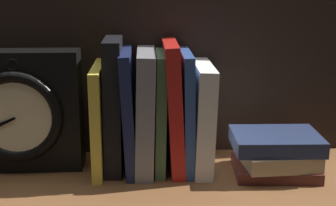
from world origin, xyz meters
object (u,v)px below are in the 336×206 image
Objects in this scene: book_red_requiem at (173,106)px; book_yellow_seinlanguage at (98,118)px; book_navy_bierce at (128,111)px; book_blue_modern at (186,111)px; book_stack_side at (275,153)px; book_gray_chess at (144,111)px; book_black_skeptic at (113,105)px; framed_clock at (19,112)px; book_white_catcher at (201,116)px; book_green_romantic at (159,111)px.

book_yellow_seinlanguage is at bearing 180.00° from book_red_requiem.
book_blue_modern is (10.90, -0.00, -0.17)cm from book_navy_bierce.
book_gray_chess is at bearing 170.14° from book_stack_side.
book_navy_bierce is at bearing 0.00° from book_yellow_seinlanguage.
book_black_skeptic reaches higher than framed_clock.
book_red_requiem is 5.79cm from book_white_catcher.
book_black_skeptic is at bearing 172.02° from book_stack_side.
book_red_requiem reaches higher than book_blue_modern.
book_navy_bierce is 5.87cm from book_green_romantic.
book_white_catcher is (10.83, 0.00, -1.31)cm from book_gray_chess.
book_black_skeptic reaches higher than book_yellow_seinlanguage.
book_yellow_seinlanguage is 14.91cm from framed_clock.
book_navy_bierce is 0.94× the size of book_red_requiem.
book_gray_chess is 25.86cm from book_stack_side.
book_black_skeptic reaches higher than book_navy_bierce.
book_navy_bierce reaches higher than book_yellow_seinlanguage.
book_black_skeptic is at bearing -180.00° from book_navy_bierce.
book_green_romantic is 1.37× the size of book_stack_side.
book_yellow_seinlanguage is 8.73cm from book_gray_chess.
book_gray_chess is at bearing -0.00° from book_navy_bierce.
book_green_romantic is at bearing 180.00° from book_white_catcher.
book_blue_modern is at bearing 0.00° from book_red_requiem.
book_white_catcher is (19.46, 0.00, 0.03)cm from book_yellow_seinlanguage.
book_yellow_seinlanguage is 0.88× the size of book_gray_chess.
book_black_skeptic is at bearing 180.00° from book_red_requiem.
book_gray_chess is 0.93× the size of book_red_requiem.
book_red_requiem is at bearing 0.00° from book_gray_chess.
framed_clock reaches higher than book_gray_chess.
book_navy_bierce is at bearing 180.00° from book_red_requiem.
book_stack_side is (30.24, -4.24, -8.57)cm from book_black_skeptic.
book_yellow_seinlanguage is at bearing 180.00° from book_green_romantic.
framed_clock is at bearing 179.36° from book_green_romantic.
book_yellow_seinlanguage is 19.46cm from book_white_catcher.
book_black_skeptic reaches higher than book_green_romantic.
book_black_skeptic is 3.08cm from book_navy_bierce.
framed_clock is (-17.64, 0.29, -1.13)cm from book_black_skeptic.
book_white_catcher is at bearing 0.00° from book_yellow_seinlanguage.
book_yellow_seinlanguage is at bearing 180.00° from book_blue_modern.
book_red_requiem reaches higher than book_navy_bierce.
book_yellow_seinlanguage is at bearing 172.68° from book_stack_side.
book_blue_modern is 1.38× the size of book_stack_side.
book_black_skeptic is 1.54× the size of book_stack_side.
book_yellow_seinlanguage reaches higher than book_stack_side.
book_stack_side is at bearing -9.86° from book_gray_chess.
book_black_skeptic reaches higher than book_blue_modern.
book_red_requiem is 1.21× the size of book_white_catcher.
framed_clock reaches higher than book_stack_side.
book_stack_side is at bearing -14.44° from book_blue_modern.
book_white_catcher is at bearing 0.00° from book_gray_chess.
book_gray_chess is 1.13× the size of book_white_catcher.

